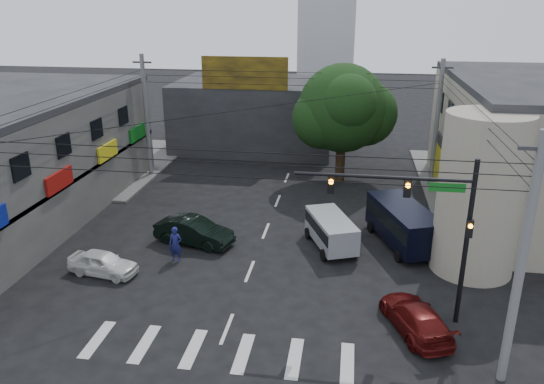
% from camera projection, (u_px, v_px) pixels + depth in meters
% --- Properties ---
extents(ground, '(160.00, 160.00, 0.00)m').
position_uv_depth(ground, '(242.00, 292.00, 24.82)').
color(ground, black).
rests_on(ground, ground).
extents(sidewalk_far_left, '(16.00, 16.00, 0.15)m').
position_uv_depth(sidewalk_far_left, '(74.00, 163.00, 44.05)').
color(sidewalk_far_left, '#514F4C').
rests_on(sidewalk_far_left, ground).
extents(sidewalk_far_right, '(16.00, 16.00, 0.15)m').
position_uv_depth(sidewalk_far_right, '(531.00, 184.00, 38.95)').
color(sidewalk_far_right, '#514F4C').
rests_on(sidewalk_far_right, ground).
extents(corner_column, '(4.00, 4.00, 8.00)m').
position_uv_depth(corner_column, '(480.00, 195.00, 25.60)').
color(corner_column, gray).
rests_on(corner_column, ground).
extents(building_far, '(14.00, 10.00, 6.00)m').
position_uv_depth(building_far, '(256.00, 114.00, 48.49)').
color(building_far, '#232326').
rests_on(building_far, ground).
extents(billboard, '(7.00, 0.30, 2.60)m').
position_uv_depth(billboard, '(245.00, 73.00, 42.47)').
color(billboard, olive).
rests_on(billboard, building_far).
extents(street_tree, '(6.40, 6.40, 8.70)m').
position_uv_depth(street_tree, '(343.00, 108.00, 38.15)').
color(street_tree, black).
rests_on(street_tree, ground).
extents(traffic_gantry, '(7.10, 0.35, 7.20)m').
position_uv_depth(traffic_gantry, '(426.00, 214.00, 21.12)').
color(traffic_gantry, black).
rests_on(traffic_gantry, ground).
extents(utility_pole_near_right, '(0.32, 0.32, 9.20)m').
position_uv_depth(utility_pole_near_right, '(521.00, 265.00, 17.57)').
color(utility_pole_near_right, '#59595B').
rests_on(utility_pole_near_right, ground).
extents(utility_pole_far_left, '(0.32, 0.32, 9.20)m').
position_uv_depth(utility_pole_far_left, '(147.00, 117.00, 39.58)').
color(utility_pole_far_left, '#59595B').
rests_on(utility_pole_far_left, ground).
extents(utility_pole_far_right, '(0.32, 0.32, 9.20)m').
position_uv_depth(utility_pole_far_right, '(436.00, 127.00, 36.61)').
color(utility_pole_far_right, '#59595B').
rests_on(utility_pole_far_right, ground).
extents(dark_sedan, '(3.81, 5.26, 1.47)m').
position_uv_depth(dark_sedan, '(194.00, 231.00, 29.49)').
color(dark_sedan, black).
rests_on(dark_sedan, ground).
extents(white_compact, '(2.58, 3.99, 1.20)m').
position_uv_depth(white_compact, '(103.00, 263.00, 26.23)').
color(white_compact, silver).
rests_on(white_compact, ground).
extents(maroon_sedan, '(4.61, 5.46, 1.25)m').
position_uv_depth(maroon_sedan, '(415.00, 317.00, 21.73)').
color(maroon_sedan, '#4D0B0B').
rests_on(maroon_sedan, ground).
extents(silver_minivan, '(5.34, 4.60, 1.78)m').
position_uv_depth(silver_minivan, '(331.00, 233.00, 28.93)').
color(silver_minivan, '#B1B2B9').
rests_on(silver_minivan, ground).
extents(navy_van, '(7.01, 5.80, 2.25)m').
position_uv_depth(navy_van, '(403.00, 226.00, 29.24)').
color(navy_van, black).
rests_on(navy_van, ground).
extents(traffic_officer, '(0.71, 0.49, 1.90)m').
position_uv_depth(traffic_officer, '(176.00, 245.00, 27.41)').
color(traffic_officer, '#171A51').
rests_on(traffic_officer, ground).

